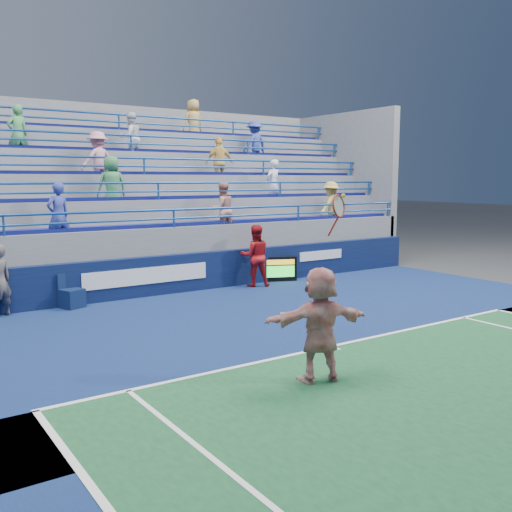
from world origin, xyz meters
TOP-DOWN VIEW (x-y plane):
  - ground at (0.00, 0.00)m, footprint 120.00×120.00m
  - sponsor_wall at (0.00, 6.50)m, footprint 18.00×0.32m
  - bleacher_stand at (0.01, 10.27)m, footprint 18.00×5.61m
  - serve_speed_board at (3.40, 6.26)m, footprint 1.10×0.54m
  - judge_chair at (-3.11, 6.20)m, footprint 0.64×0.65m
  - tennis_player at (-1.39, -1.27)m, footprint 1.81×1.03m
  - ball_girl at (2.34, 6.03)m, footprint 1.11×1.02m

SIDE VIEW (x-z plane):
  - ground at x=0.00m, z-range 0.00..0.00m
  - judge_chair at x=-3.11m, z-range -0.16..0.72m
  - serve_speed_board at x=3.40m, z-range 0.00..0.79m
  - sponsor_wall at x=0.00m, z-range 0.00..1.10m
  - ball_girl at x=2.34m, z-range 0.00..1.86m
  - tennis_player at x=-1.39m, z-range -0.56..2.43m
  - bleacher_stand at x=0.01m, z-range -1.52..4.61m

